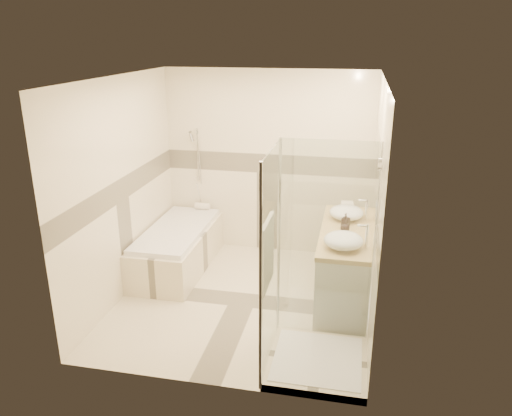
% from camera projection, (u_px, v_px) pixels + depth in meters
% --- Properties ---
extents(room, '(2.82, 3.02, 2.52)m').
position_uv_depth(room, '(247.00, 197.00, 5.36)').
color(room, beige).
rests_on(room, ground).
extents(bathtub, '(0.75, 1.70, 0.56)m').
position_uv_depth(bathtub, '(178.00, 246.00, 6.47)').
color(bathtub, beige).
rests_on(bathtub, ground).
extents(vanity, '(0.58, 1.62, 0.85)m').
position_uv_depth(vanity, '(345.00, 264.00, 5.70)').
color(vanity, silver).
rests_on(vanity, ground).
extents(shower_enclosure, '(0.96, 0.93, 2.04)m').
position_uv_depth(shower_enclosure, '(307.00, 313.00, 4.55)').
color(shower_enclosure, beige).
rests_on(shower_enclosure, ground).
extents(vessel_sink_near, '(0.40, 0.40, 0.16)m').
position_uv_depth(vessel_sink_near, '(346.00, 213.00, 5.85)').
color(vessel_sink_near, white).
rests_on(vessel_sink_near, vanity).
extents(vessel_sink_far, '(0.40, 0.40, 0.16)m').
position_uv_depth(vessel_sink_far, '(344.00, 240.00, 5.06)').
color(vessel_sink_far, white).
rests_on(vessel_sink_far, vanity).
extents(faucet_near, '(0.11, 0.03, 0.26)m').
position_uv_depth(faucet_near, '(366.00, 208.00, 5.79)').
color(faucet_near, silver).
rests_on(faucet_near, vanity).
extents(faucet_far, '(0.11, 0.03, 0.28)m').
position_uv_depth(faucet_far, '(366.00, 235.00, 4.99)').
color(faucet_far, silver).
rests_on(faucet_far, vanity).
extents(amenity_bottle_a, '(0.10, 0.10, 0.17)m').
position_uv_depth(amenity_bottle_a, '(346.00, 221.00, 5.59)').
color(amenity_bottle_a, black).
rests_on(amenity_bottle_a, vanity).
extents(amenity_bottle_b, '(0.12, 0.12, 0.14)m').
position_uv_depth(amenity_bottle_b, '(345.00, 226.00, 5.48)').
color(amenity_bottle_b, black).
rests_on(amenity_bottle_b, vanity).
extents(folded_towels, '(0.17, 0.26, 0.08)m').
position_uv_depth(folded_towels, '(347.00, 207.00, 6.17)').
color(folded_towels, white).
rests_on(folded_towels, vanity).
extents(rolled_towel, '(0.21, 0.09, 0.09)m').
position_uv_depth(rolled_towel, '(202.00, 206.00, 7.05)').
color(rolled_towel, white).
rests_on(rolled_towel, bathtub).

